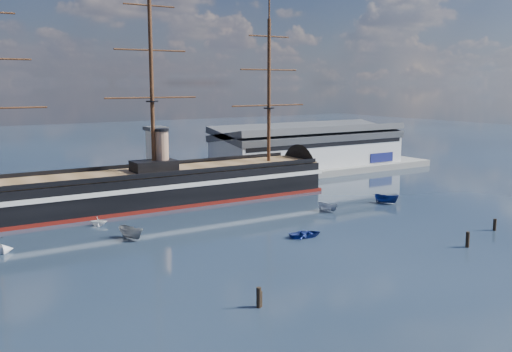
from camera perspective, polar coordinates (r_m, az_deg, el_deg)
ground at (r=118.62m, az=-4.84°, el=-4.33°), size 600.00×600.00×0.00m
quay at (r=154.53m, az=-7.88°, el=-1.19°), size 180.00×18.00×2.00m
warehouse at (r=181.87m, az=5.34°, el=2.97°), size 63.00×21.00×11.60m
quay_tower at (r=147.53m, az=-9.93°, el=2.09°), size 5.00×5.00×15.00m
warship at (r=132.80m, az=-11.59°, el=-1.24°), size 112.96×17.14×53.94m
motorboat_a at (r=105.86m, az=-12.34°, el=-6.19°), size 7.77×4.53×2.93m
motorboat_b at (r=105.21m, az=4.98°, el=-6.11°), size 2.37×4.04×1.77m
motorboat_c at (r=126.20m, az=7.17°, el=-3.55°), size 6.33×3.55×2.39m
motorboat_d at (r=117.27m, az=-15.47°, el=-4.80°), size 4.59×5.95×2.01m
motorboat_e at (r=140.47m, az=13.31°, el=-2.41°), size 1.50×3.25×1.48m
motorboat_f at (r=136.95m, az=12.90°, el=-2.69°), size 7.23×5.07×2.72m
piling_near_left at (r=73.42m, az=0.28°, el=-13.01°), size 0.64×0.64×3.35m
piling_near_right at (r=105.00m, az=20.35°, el=-6.70°), size 0.64×0.64×3.45m
piling_far_right at (r=118.62m, az=22.73°, el=-5.04°), size 0.64×0.64×2.98m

